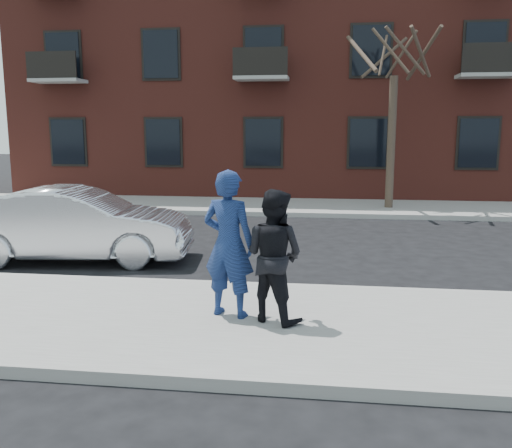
# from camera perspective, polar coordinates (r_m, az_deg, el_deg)

# --- Properties ---
(ground) EXTENTS (100.00, 100.00, 0.00)m
(ground) POSITION_cam_1_polar(r_m,az_deg,el_deg) (7.95, -11.23, -9.86)
(ground) COLOR black
(ground) RESTS_ON ground
(near_sidewalk) EXTENTS (50.00, 3.50, 0.15)m
(near_sidewalk) POSITION_cam_1_polar(r_m,az_deg,el_deg) (7.71, -11.85, -9.95)
(near_sidewalk) COLOR gray
(near_sidewalk) RESTS_ON ground
(near_curb) EXTENTS (50.00, 0.10, 0.15)m
(near_curb) POSITION_cam_1_polar(r_m,az_deg,el_deg) (9.34, -8.20, -6.30)
(near_curb) COLOR #999691
(near_curb) RESTS_ON ground
(far_sidewalk) EXTENTS (50.00, 3.50, 0.15)m
(far_sidewalk) POSITION_cam_1_polar(r_m,az_deg,el_deg) (18.67, -0.18, 1.92)
(far_sidewalk) COLOR gray
(far_sidewalk) RESTS_ON ground
(far_curb) EXTENTS (50.00, 0.10, 0.15)m
(far_curb) POSITION_cam_1_polar(r_m,az_deg,el_deg) (16.91, -1.00, 1.08)
(far_curb) COLOR #999691
(far_curb) RESTS_ON ground
(apartment_building) EXTENTS (24.30, 10.30, 12.30)m
(apartment_building) POSITION_cam_1_polar(r_m,az_deg,el_deg) (25.32, 6.68, 17.75)
(apartment_building) COLOR maroon
(apartment_building) RESTS_ON ground
(street_tree) EXTENTS (3.60, 3.60, 6.80)m
(street_tree) POSITION_cam_1_polar(r_m,az_deg,el_deg) (18.41, 14.49, 18.52)
(street_tree) COLOR #35291F
(street_tree) RESTS_ON far_sidewalk
(silver_sedan) EXTENTS (4.75, 2.13, 1.51)m
(silver_sedan) POSITION_cam_1_polar(r_m,az_deg,el_deg) (11.60, -18.35, -0.08)
(silver_sedan) COLOR silver
(silver_sedan) RESTS_ON ground
(man_hoodie) EXTENTS (0.83, 0.65, 2.00)m
(man_hoodie) POSITION_cam_1_polar(r_m,az_deg,el_deg) (7.29, -2.90, -2.10)
(man_hoodie) COLOR navy
(man_hoodie) RESTS_ON near_sidewalk
(man_peacoat) EXTENTS (1.07, 0.99, 1.76)m
(man_peacoat) POSITION_cam_1_polar(r_m,az_deg,el_deg) (7.13, 1.87, -3.34)
(man_peacoat) COLOR black
(man_peacoat) RESTS_ON near_sidewalk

